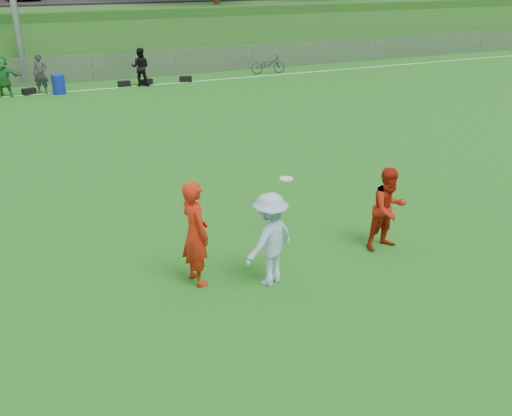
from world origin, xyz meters
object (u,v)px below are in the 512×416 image
recycling_bin (59,84)px  player_red_left (195,233)px  player_blue (270,239)px  player_red_center (389,209)px  frisbee (286,179)px  bicycle (268,64)px

recycling_bin → player_red_left: bearing=-88.8°
player_red_left → player_blue: player_red_left is taller
player_red_center → frisbee: 2.06m
player_red_left → recycling_bin: player_red_left is taller
player_blue → bicycle: size_ratio=0.95×
player_red_center → frisbee: player_red_center is taller
player_blue → bicycle: player_blue is taller
player_blue → bicycle: bearing=-139.1°
player_red_center → bicycle: size_ratio=0.93×
player_blue → frisbee: (1.09, 1.57, 0.41)m
bicycle → recycling_bin: bearing=104.1°
player_red_left → player_red_center: size_ratio=1.14×
recycling_bin → player_red_center: bearing=-76.7°
frisbee → recycling_bin: (-2.60, 16.39, -0.84)m
frisbee → player_red_left: bearing=-155.5°
bicycle → player_red_center: bearing=171.0°
player_red_center → player_blue: bearing=-178.4°
player_blue → player_red_left: bearing=-49.4°
player_blue → recycling_bin: (-1.51, 17.96, -0.43)m
player_red_left → player_blue: (1.15, -0.55, -0.10)m
player_red_left → player_red_center: 3.82m
recycling_bin → player_blue: bearing=-85.2°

